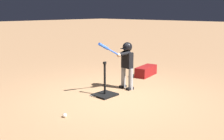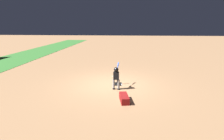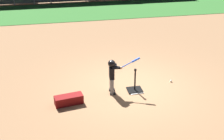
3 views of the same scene
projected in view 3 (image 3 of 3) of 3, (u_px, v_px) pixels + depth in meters
The scene contains 7 objects.
ground_plane at pixel (131, 87), 10.31m from camera, with size 90.00×90.00×0.00m, color #99704C.
grass_outfield_strip at pixel (91, 11), 18.90m from camera, with size 56.00×4.22×0.02m, color #33702D.
home_plate at pixel (135, 91), 10.06m from camera, with size 0.44×0.44×0.02m, color white.
batting_tee at pixel (135, 88), 10.05m from camera, with size 0.48×0.43×0.77m.
batter_child at pixel (113, 72), 9.66m from camera, with size 1.00×0.36×1.19m.
baseball at pixel (171, 81), 10.61m from camera, with size 0.07×0.07×0.07m, color white.
equipment_bag at pixel (69, 100), 9.30m from camera, with size 0.84×0.32×0.28m, color maroon.
Camera 3 is at (-2.38, -8.74, 4.99)m, focal length 50.00 mm.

